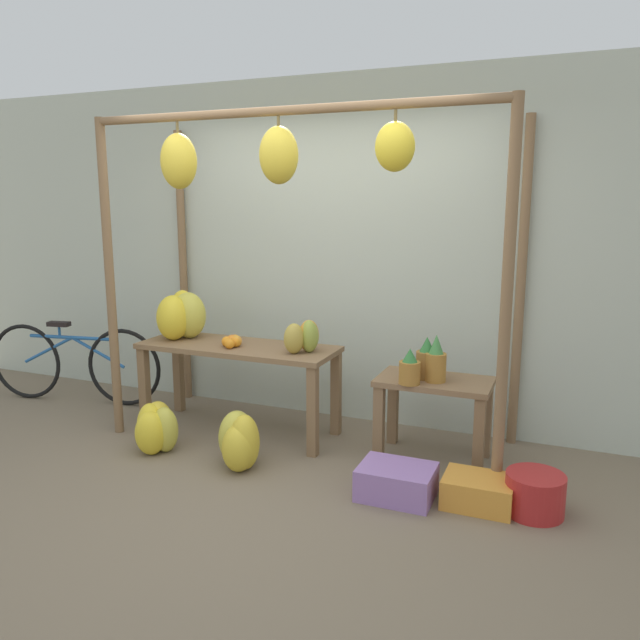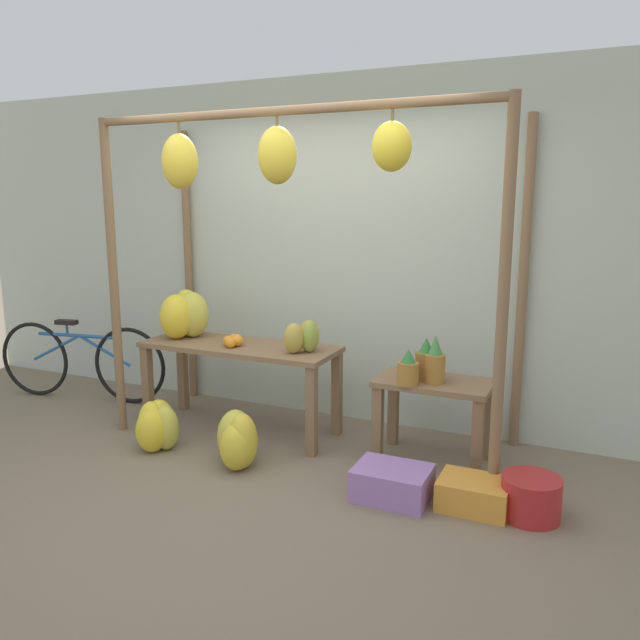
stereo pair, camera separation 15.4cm
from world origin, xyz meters
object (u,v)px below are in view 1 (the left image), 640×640
(parked_bicycle, at_px, (74,363))
(banana_pile_ground_right, at_px, (240,442))
(banana_pile_on_table, at_px, (182,315))
(fruit_crate_white, at_px, (397,482))
(orange_pile, at_px, (233,341))
(banana_pile_ground_left, at_px, (156,428))
(papaya_pile, at_px, (305,337))
(blue_bucket, at_px, (535,494))
(fruit_crate_purple, at_px, (478,492))
(pineapple_cluster, at_px, (425,363))

(parked_bicycle, bearing_deg, banana_pile_ground_right, -17.91)
(banana_pile_on_table, distance_m, fruit_crate_white, 2.27)
(orange_pile, distance_m, banana_pile_ground_left, 0.86)
(papaya_pile, bearing_deg, banana_pile_on_table, 176.70)
(blue_bucket, bearing_deg, banana_pile_on_table, 168.73)
(fruit_crate_white, bearing_deg, banana_pile_on_table, 161.57)
(banana_pile_ground_left, height_order, banana_pile_ground_right, banana_pile_ground_right)
(blue_bucket, relative_size, fruit_crate_purple, 0.83)
(fruit_crate_white, bearing_deg, parked_bicycle, 167.83)
(banana_pile_ground_right, height_order, fruit_crate_white, banana_pile_ground_right)
(fruit_crate_white, bearing_deg, orange_pile, 159.35)
(banana_pile_on_table, height_order, orange_pile, banana_pile_on_table)
(banana_pile_ground_left, relative_size, blue_bucket, 1.20)
(banana_pile_on_table, xyz_separation_m, parked_bicycle, (-1.21, 0.02, -0.53))
(parked_bicycle, bearing_deg, orange_pile, -4.58)
(orange_pile, relative_size, banana_pile_ground_left, 0.52)
(banana_pile_ground_left, distance_m, parked_bicycle, 1.55)
(pineapple_cluster, height_order, papaya_pile, papaya_pile)
(fruit_crate_purple, bearing_deg, blue_bucket, 5.03)
(orange_pile, relative_size, pineapple_cluster, 0.65)
(banana_pile_ground_left, xyz_separation_m, papaya_pile, (0.96, 0.57, 0.65))
(banana_pile_ground_left, height_order, fruit_crate_white, banana_pile_ground_left)
(pineapple_cluster, distance_m, banana_pile_ground_right, 1.39)
(orange_pile, xyz_separation_m, pineapple_cluster, (1.50, 0.04, -0.03))
(banana_pile_on_table, distance_m, orange_pile, 0.57)
(banana_pile_ground_left, distance_m, papaya_pile, 1.29)
(pineapple_cluster, distance_m, parked_bicycle, 3.27)
(papaya_pile, bearing_deg, pineapple_cluster, -0.54)
(banana_pile_on_table, distance_m, blue_bucket, 2.98)
(fruit_crate_white, distance_m, fruit_crate_purple, 0.49)
(orange_pile, bearing_deg, fruit_crate_white, -20.65)
(fruit_crate_white, xyz_separation_m, fruit_crate_purple, (0.49, 0.08, -0.01))
(pineapple_cluster, bearing_deg, banana_pile_ground_left, -163.24)
(parked_bicycle, relative_size, papaya_pile, 5.46)
(banana_pile_ground_right, bearing_deg, banana_pile_on_table, 143.72)
(banana_pile_ground_right, distance_m, parked_bicycle, 2.22)
(blue_bucket, bearing_deg, banana_pile_ground_right, -177.25)
(pineapple_cluster, xyz_separation_m, fruit_crate_purple, (0.47, -0.52, -0.63))
(banana_pile_on_table, xyz_separation_m, orange_pile, (0.54, -0.12, -0.14))
(pineapple_cluster, height_order, blue_bucket, pineapple_cluster)
(fruit_crate_white, height_order, papaya_pile, papaya_pile)
(orange_pile, xyz_separation_m, fruit_crate_white, (1.47, -0.56, -0.65))
(fruit_crate_purple, bearing_deg, papaya_pile, 159.01)
(pineapple_cluster, distance_m, fruit_crate_white, 0.86)
(fruit_crate_white, bearing_deg, banana_pile_ground_right, 179.18)
(orange_pile, xyz_separation_m, papaya_pile, (0.59, 0.05, 0.08))
(banana_pile_ground_right, relative_size, fruit_crate_white, 0.92)
(blue_bucket, bearing_deg, papaya_pile, 163.61)
(orange_pile, xyz_separation_m, blue_bucket, (2.28, -0.45, -0.63))
(blue_bucket, distance_m, papaya_pile, 1.90)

